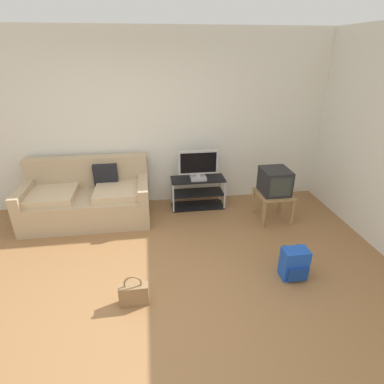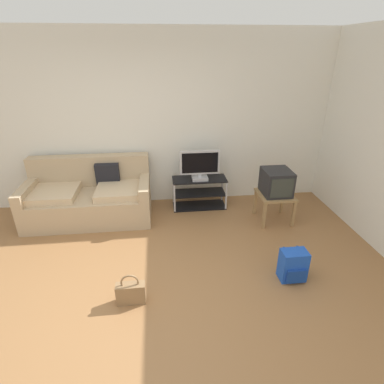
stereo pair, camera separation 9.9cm
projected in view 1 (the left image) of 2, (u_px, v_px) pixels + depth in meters
name	position (u px, v px, depth m)	size (l,w,h in m)	color
ground_plane	(146.00, 306.00, 3.15)	(9.00, 9.80, 0.02)	olive
wall_back	(140.00, 122.00, 4.76)	(9.00, 0.10, 2.70)	silver
couch	(88.00, 198.00, 4.64)	(1.83, 0.90, 0.90)	tan
tv_stand	(198.00, 193.00, 5.01)	(0.86, 0.36, 0.50)	black
flat_tv	(198.00, 165.00, 4.79)	(0.63, 0.22, 0.47)	#B2B2B7
side_table	(273.00, 197.00, 4.59)	(0.50, 0.50, 0.44)	#9E7A4C
crt_tv	(275.00, 181.00, 4.49)	(0.39, 0.44, 0.37)	#232326
backpack	(294.00, 264.00, 3.46)	(0.29, 0.26, 0.37)	blue
handbag	(134.00, 294.00, 3.11)	(0.30, 0.11, 0.35)	olive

